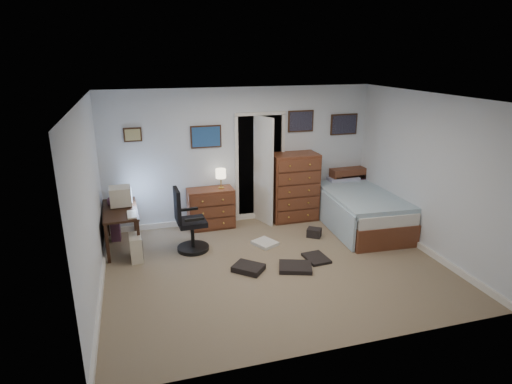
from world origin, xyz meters
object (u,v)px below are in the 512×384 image
office_chair (188,227)px  computer_desk (116,218)px  low_dresser (211,208)px  tall_dresser (294,187)px  bed (358,208)px

office_chair → computer_desk: bearing=155.2°
low_dresser → office_chair: bearing=-121.7°
tall_dresser → bed: (1.03, -0.67, -0.30)m
tall_dresser → computer_desk: bearing=-172.6°
office_chair → low_dresser: bearing=56.6°
office_chair → low_dresser: 1.03m
low_dresser → tall_dresser: tall_dresser is taller
bed → office_chair: bearing=-173.4°
computer_desk → low_dresser: 1.70m
computer_desk → bed: size_ratio=0.52×
office_chair → bed: 3.16m
low_dresser → bed: 2.72m
computer_desk → bed: bed is taller
office_chair → tall_dresser: bearing=19.3°
computer_desk → office_chair: office_chair is taller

